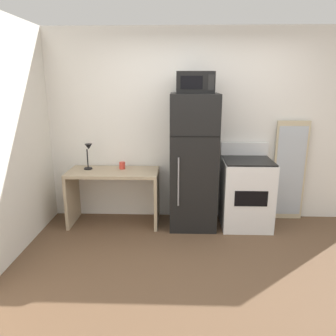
{
  "coord_description": "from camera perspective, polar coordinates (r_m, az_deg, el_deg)",
  "views": [
    {
      "loc": [
        -0.35,
        -2.8,
        1.91
      ],
      "look_at": [
        -0.48,
        1.1,
        0.86
      ],
      "focal_mm": 34.71,
      "sensor_mm": 36.0,
      "label": 1
    }
  ],
  "objects": [
    {
      "name": "ground_plane",
      "position": [
        3.41,
        7.91,
        -19.23
      ],
      "size": [
        12.0,
        12.0,
        0.0
      ],
      "primitive_type": "plane",
      "color": "brown"
    },
    {
      "name": "wall_back_white",
      "position": [
        4.56,
        6.33,
        7.23
      ],
      "size": [
        5.0,
        0.1,
        2.6
      ],
      "primitive_type": "cube",
      "color": "white",
      "rests_on": "ground"
    },
    {
      "name": "desk",
      "position": [
        4.46,
        -9.5,
        -3.24
      ],
      "size": [
        1.2,
        0.55,
        0.75
      ],
      "color": "tan",
      "rests_on": "ground"
    },
    {
      "name": "desk_lamp",
      "position": [
        4.48,
        -13.8,
        2.73
      ],
      "size": [
        0.14,
        0.12,
        0.35
      ],
      "color": "black",
      "rests_on": "desk"
    },
    {
      "name": "coffee_mug",
      "position": [
        4.47,
        -8.05,
        0.45
      ],
      "size": [
        0.08,
        0.08,
        0.09
      ],
      "primitive_type": "cylinder",
      "color": "#D83F33",
      "rests_on": "desk"
    },
    {
      "name": "refrigerator",
      "position": [
        4.26,
        4.48,
        1.03
      ],
      "size": [
        0.61,
        0.62,
        1.76
      ],
      "color": "black",
      "rests_on": "ground"
    },
    {
      "name": "microwave",
      "position": [
        4.12,
        4.79,
        14.75
      ],
      "size": [
        0.46,
        0.35,
        0.26
      ],
      "color": "black",
      "rests_on": "refrigerator"
    },
    {
      "name": "oven_range",
      "position": [
        4.47,
        13.55,
        -4.25
      ],
      "size": [
        0.64,
        0.61,
        1.1
      ],
      "color": "white",
      "rests_on": "ground"
    },
    {
      "name": "leaning_mirror",
      "position": [
        4.81,
        20.55,
        -0.54
      ],
      "size": [
        0.44,
        0.03,
        1.4
      ],
      "color": "#C6B793",
      "rests_on": "ground"
    }
  ]
}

